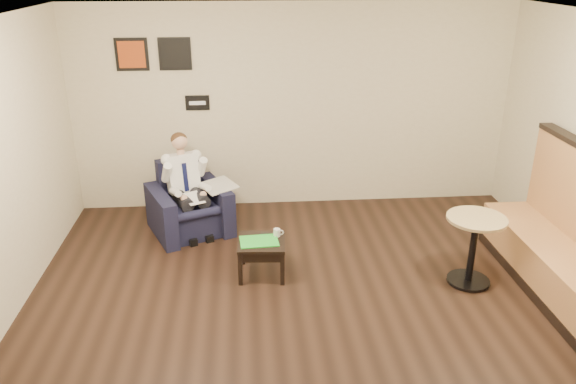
{
  "coord_description": "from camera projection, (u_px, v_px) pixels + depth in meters",
  "views": [
    {
      "loc": [
        -0.67,
        -4.51,
        3.29
      ],
      "look_at": [
        -0.22,
        1.2,
        0.9
      ],
      "focal_mm": 35.0,
      "sensor_mm": 36.0,
      "label": 1
    }
  ],
  "objects": [
    {
      "name": "ground",
      "position": [
        320.0,
        324.0,
        5.46
      ],
      "size": [
        6.0,
        6.0,
        0.0
      ],
      "primitive_type": "plane",
      "color": "black",
      "rests_on": "ground"
    },
    {
      "name": "wall_back",
      "position": [
        294.0,
        108.0,
        7.68
      ],
      "size": [
        6.0,
        0.02,
        2.8
      ],
      "primitive_type": "cube",
      "color": "beige",
      "rests_on": "ground"
    },
    {
      "name": "ceiling",
      "position": [
        328.0,
        26.0,
        4.39
      ],
      "size": [
        6.0,
        6.0,
        0.02
      ],
      "primitive_type": "cube",
      "color": "white",
      "rests_on": "wall_back"
    },
    {
      "name": "seating_sign",
      "position": [
        197.0,
        103.0,
        7.54
      ],
      "size": [
        0.32,
        0.02,
        0.2
      ],
      "primitive_type": "cube",
      "color": "black",
      "rests_on": "wall_back"
    },
    {
      "name": "art_print_left",
      "position": [
        132.0,
        54.0,
        7.23
      ],
      "size": [
        0.42,
        0.03,
        0.42
      ],
      "primitive_type": "cube",
      "color": "#B44516",
      "rests_on": "wall_back"
    },
    {
      "name": "art_print_right",
      "position": [
        175.0,
        54.0,
        7.27
      ],
      "size": [
        0.42,
        0.03,
        0.42
      ],
      "primitive_type": "cube",
      "color": "black",
      "rests_on": "wall_back"
    },
    {
      "name": "armchair",
      "position": [
        189.0,
        200.0,
        7.17
      ],
      "size": [
        1.2,
        1.2,
        0.89
      ],
      "primitive_type": "cube",
      "rotation": [
        0.0,
        0.0,
        0.4
      ],
      "color": "black",
      "rests_on": "ground"
    },
    {
      "name": "seated_man",
      "position": [
        191.0,
        191.0,
        7.01
      ],
      "size": [
        0.87,
        1.03,
        1.22
      ],
      "primitive_type": null,
      "rotation": [
        0.0,
        0.0,
        0.4
      ],
      "color": "white",
      "rests_on": "armchair"
    },
    {
      "name": "lap_papers",
      "position": [
        194.0,
        198.0,
        6.96
      ],
      "size": [
        0.31,
        0.35,
        0.01
      ],
      "primitive_type": "cube",
      "rotation": [
        0.0,
        0.0,
        0.47
      ],
      "color": "white",
      "rests_on": "seated_man"
    },
    {
      "name": "newspaper",
      "position": [
        218.0,
        185.0,
        7.19
      ],
      "size": [
        0.56,
        0.6,
        0.01
      ],
      "primitive_type": "cube",
      "rotation": [
        0.0,
        0.0,
        0.46
      ],
      "color": "silver",
      "rests_on": "armchair"
    },
    {
      "name": "side_table",
      "position": [
        262.0,
        257.0,
        6.26
      ],
      "size": [
        0.54,
        0.54,
        0.42
      ],
      "primitive_type": "cube",
      "rotation": [
        0.0,
        0.0,
        -0.07
      ],
      "color": "black",
      "rests_on": "ground"
    },
    {
      "name": "green_folder",
      "position": [
        259.0,
        241.0,
        6.16
      ],
      "size": [
        0.44,
        0.33,
        0.01
      ],
      "primitive_type": "cube",
      "rotation": [
        0.0,
        0.0,
        0.07
      ],
      "color": "green",
      "rests_on": "side_table"
    },
    {
      "name": "coffee_mug",
      "position": [
        277.0,
        233.0,
        6.26
      ],
      "size": [
        0.08,
        0.08,
        0.09
      ],
      "primitive_type": "cylinder",
      "rotation": [
        0.0,
        0.0,
        -0.07
      ],
      "color": "white",
      "rests_on": "side_table"
    },
    {
      "name": "smartphone",
      "position": [
        266.0,
        234.0,
        6.31
      ],
      "size": [
        0.14,
        0.09,
        0.01
      ],
      "primitive_type": "cube",
      "rotation": [
        0.0,
        0.0,
        -0.24
      ],
      "color": "black",
      "rests_on": "side_table"
    },
    {
      "name": "cafe_table",
      "position": [
        472.0,
        250.0,
        6.03
      ],
      "size": [
        0.66,
        0.66,
        0.78
      ],
      "primitive_type": "cylinder",
      "rotation": [
        0.0,
        0.0,
        -0.05
      ],
      "color": "tan",
      "rests_on": "ground"
    }
  ]
}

